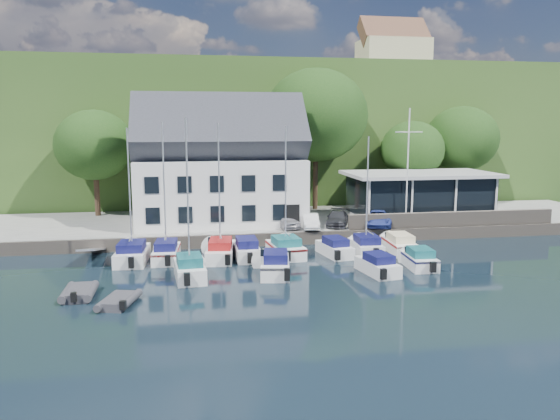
# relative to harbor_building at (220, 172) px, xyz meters

# --- Properties ---
(ground) EXTENTS (180.00, 180.00, 0.00)m
(ground) POSITION_rel_harbor_building_xyz_m (7.00, -16.50, -5.35)
(ground) COLOR black
(ground) RESTS_ON ground
(quay) EXTENTS (60.00, 13.00, 1.00)m
(quay) POSITION_rel_harbor_building_xyz_m (7.00, 1.00, -4.85)
(quay) COLOR #999993
(quay) RESTS_ON ground
(quay_face) EXTENTS (60.00, 0.30, 1.00)m
(quay_face) POSITION_rel_harbor_building_xyz_m (7.00, -5.50, -4.85)
(quay_face) COLOR #6B6156
(quay_face) RESTS_ON ground
(hillside) EXTENTS (160.00, 75.00, 16.00)m
(hillside) POSITION_rel_harbor_building_xyz_m (7.00, 45.50, 2.65)
(hillside) COLOR #2A4A1B
(hillside) RESTS_ON ground
(field_patch) EXTENTS (50.00, 30.00, 0.30)m
(field_patch) POSITION_rel_harbor_building_xyz_m (15.00, 53.50, 10.80)
(field_patch) COLOR olive
(field_patch) RESTS_ON hillside
(farmhouse) EXTENTS (10.40, 7.00, 8.20)m
(farmhouse) POSITION_rel_harbor_building_xyz_m (29.00, 35.50, 14.75)
(farmhouse) COLOR beige
(farmhouse) RESTS_ON hillside
(harbor_building) EXTENTS (14.40, 8.20, 8.70)m
(harbor_building) POSITION_rel_harbor_building_xyz_m (0.00, 0.00, 0.00)
(harbor_building) COLOR silver
(harbor_building) RESTS_ON quay
(club_pavilion) EXTENTS (13.20, 7.20, 4.10)m
(club_pavilion) POSITION_rel_harbor_building_xyz_m (18.00, -0.50, -2.30)
(club_pavilion) COLOR black
(club_pavilion) RESTS_ON quay
(seawall) EXTENTS (18.00, 0.50, 1.20)m
(seawall) POSITION_rel_harbor_building_xyz_m (19.00, -5.10, -3.75)
(seawall) COLOR #6B6156
(seawall) RESTS_ON quay
(gangway) EXTENTS (1.20, 6.00, 1.40)m
(gangway) POSITION_rel_harbor_building_xyz_m (-9.50, -7.50, -5.35)
(gangway) COLOR silver
(gangway) RESTS_ON ground
(car_silver) EXTENTS (2.27, 3.99, 1.28)m
(car_silver) POSITION_rel_harbor_building_xyz_m (5.10, -3.40, -3.71)
(car_silver) COLOR silver
(car_silver) RESTS_ON quay
(car_white) EXTENTS (1.74, 3.76, 1.19)m
(car_white) POSITION_rel_harbor_building_xyz_m (7.05, -4.05, -3.75)
(car_white) COLOR silver
(car_white) RESTS_ON quay
(car_dgrey) EXTENTS (3.01, 4.51, 1.21)m
(car_dgrey) POSITION_rel_harbor_building_xyz_m (9.59, -3.19, -3.74)
(car_dgrey) COLOR #303135
(car_dgrey) RESTS_ON quay
(car_blue) EXTENTS (2.78, 4.33, 1.38)m
(car_blue) POSITION_rel_harbor_building_xyz_m (12.86, -3.98, -3.66)
(car_blue) COLOR #314398
(car_blue) RESTS_ON quay
(flagpole) EXTENTS (2.34, 0.20, 9.73)m
(flagpole) POSITION_rel_harbor_building_xyz_m (15.29, -4.08, 0.52)
(flagpole) COLOR silver
(flagpole) RESTS_ON quay
(tree_0) EXTENTS (7.12, 7.12, 9.73)m
(tree_0) POSITION_rel_harbor_building_xyz_m (-11.04, 5.33, 0.52)
(tree_0) COLOR #14350F
(tree_0) RESTS_ON quay
(tree_1) EXTENTS (6.94, 6.94, 9.49)m
(tree_1) POSITION_rel_harbor_building_xyz_m (-4.77, 6.27, 0.39)
(tree_1) COLOR #14350F
(tree_1) RESTS_ON quay
(tree_2) EXTENTS (7.27, 7.27, 9.94)m
(tree_2) POSITION_rel_harbor_building_xyz_m (5.17, 5.52, 0.62)
(tree_2) COLOR #14350F
(tree_2) RESTS_ON quay
(tree_3) EXTENTS (10.09, 10.09, 13.80)m
(tree_3) POSITION_rel_harbor_building_xyz_m (9.80, 5.76, 2.55)
(tree_3) COLOR #14350F
(tree_3) RESTS_ON quay
(tree_4) EXTENTS (6.39, 6.39, 8.73)m
(tree_4) POSITION_rel_harbor_building_xyz_m (19.62, 5.07, 0.02)
(tree_4) COLOR #14350F
(tree_4) RESTS_ON quay
(tree_5) EXTENTS (7.49, 7.49, 10.24)m
(tree_5) POSITION_rel_harbor_building_xyz_m (25.50, 6.20, 0.77)
(tree_5) COLOR #14350F
(tree_5) RESTS_ON quay
(boat_r1_0) EXTENTS (2.58, 6.17, 9.12)m
(boat_r1_0) POSITION_rel_harbor_building_xyz_m (-6.69, -8.89, -0.79)
(boat_r1_0) COLOR white
(boat_r1_0) RESTS_ON ground
(boat_r1_1) EXTENTS (2.23, 5.92, 8.95)m
(boat_r1_1) POSITION_rel_harbor_building_xyz_m (-4.37, -8.77, -0.87)
(boat_r1_1) COLOR white
(boat_r1_1) RESTS_ON ground
(boat_r1_2) EXTENTS (2.82, 6.74, 8.95)m
(boat_r1_2) POSITION_rel_harbor_building_xyz_m (-0.62, -8.97, -0.87)
(boat_r1_2) COLOR white
(boat_r1_2) RESTS_ON ground
(boat_r1_3) EXTENTS (1.85, 6.06, 1.48)m
(boat_r1_3) POSITION_rel_harbor_building_xyz_m (1.25, -8.94, -4.61)
(boat_r1_3) COLOR white
(boat_r1_3) RESTS_ON ground
(boat_r1_4) EXTENTS (2.82, 5.68, 9.18)m
(boat_r1_4) POSITION_rel_harbor_building_xyz_m (4.06, -9.13, -0.76)
(boat_r1_4) COLOR white
(boat_r1_4) RESTS_ON ground
(boat_r1_5) EXTENTS (2.58, 5.46, 1.38)m
(boat_r1_5) POSITION_rel_harbor_building_xyz_m (7.65, -9.40, -4.66)
(boat_r1_5) COLOR white
(boat_r1_5) RESTS_ON ground
(boat_r1_6) EXTENTS (2.20, 5.34, 8.82)m
(boat_r1_6) POSITION_rel_harbor_building_xyz_m (10.03, -9.35, -0.94)
(boat_r1_6) COLOR white
(boat_r1_6) RESTS_ON ground
(boat_r1_7) EXTENTS (2.21, 6.20, 1.41)m
(boat_r1_7) POSITION_rel_harbor_building_xyz_m (12.72, -9.03, -4.65)
(boat_r1_7) COLOR white
(boat_r1_7) RESTS_ON ground
(boat_r2_1) EXTENTS (2.34, 5.53, 9.50)m
(boat_r2_1) POSITION_rel_harbor_building_xyz_m (-2.80, -13.67, -0.60)
(boat_r2_1) COLOR white
(boat_r2_1) RESTS_ON ground
(boat_r2_2) EXTENTS (2.86, 5.97, 1.55)m
(boat_r2_2) POSITION_rel_harbor_building_xyz_m (2.58, -13.57, -4.58)
(boat_r2_2) COLOR white
(boat_r2_2) RESTS_ON ground
(boat_r2_3) EXTENTS (2.56, 5.22, 1.36)m
(boat_r2_3) POSITION_rel_harbor_building_xyz_m (9.07, -14.50, -4.67)
(boat_r2_3) COLOR white
(boat_r2_3) RESTS_ON ground
(boat_r2_4) EXTENTS (2.12, 5.01, 1.36)m
(boat_r2_4) POSITION_rel_harbor_building_xyz_m (12.31, -13.54, -4.67)
(boat_r2_4) COLOR white
(boat_r2_4) RESTS_ON ground
(dinghy_0) EXTENTS (1.84, 3.04, 0.71)m
(dinghy_0) POSITION_rel_harbor_building_xyz_m (-8.89, -16.22, -5.00)
(dinghy_0) COLOR #36353B
(dinghy_0) RESTS_ON ground
(dinghy_1) EXTENTS (2.35, 3.12, 0.65)m
(dinghy_1) POSITION_rel_harbor_building_xyz_m (-6.56, -18.04, -5.03)
(dinghy_1) COLOR #36353B
(dinghy_1) RESTS_ON ground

